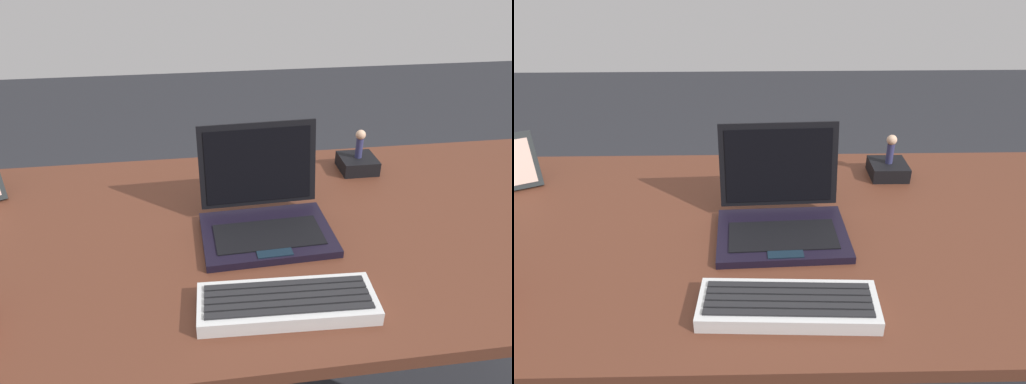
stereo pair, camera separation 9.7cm
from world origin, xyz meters
TOP-DOWN VIEW (x-y plane):
  - desk at (0.00, 0.00)m, footprint 1.78×0.82m
  - laptop_front at (-0.04, -0.01)m, footprint 0.31×0.25m
  - external_keyboard at (-0.03, -0.27)m, footprint 0.34×0.13m
  - figurine_stand at (0.28, 0.26)m, footprint 0.10×0.10m
  - figurine at (0.28, 0.26)m, footprint 0.03×0.03m

SIDE VIEW (x-z plane):
  - desk at x=0.00m, z-range 0.28..0.99m
  - external_keyboard at x=-0.03m, z-range 0.71..0.74m
  - figurine_stand at x=0.28m, z-range 0.71..0.75m
  - laptop_front at x=-0.04m, z-range 0.64..0.87m
  - figurine at x=0.28m, z-range 0.76..0.84m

